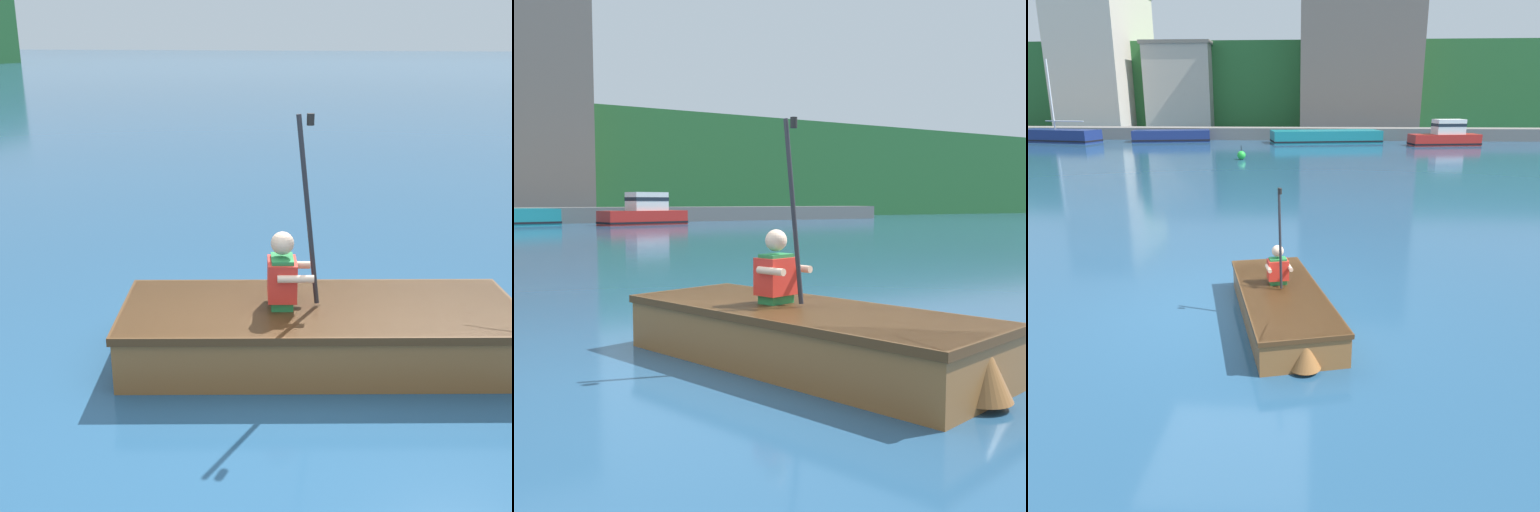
{
  "view_description": "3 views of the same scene",
  "coord_description": "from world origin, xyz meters",
  "views": [
    {
      "loc": [
        -3.57,
        -0.88,
        2.32
      ],
      "look_at": [
        0.83,
        0.24,
        0.79
      ],
      "focal_mm": 45.0,
      "sensor_mm": 36.0,
      "label": 1
    },
    {
      "loc": [
        -1.82,
        -4.18,
        1.22
      ],
      "look_at": [
        0.83,
        0.24,
        0.79
      ],
      "focal_mm": 45.0,
      "sensor_mm": 36.0,
      "label": 2
    },
    {
      "loc": [
        1.27,
        -6.69,
        2.96
      ],
      "look_at": [
        0.83,
        0.24,
        0.79
      ],
      "focal_mm": 35.0,
      "sensor_mm": 36.0,
      "label": 3
    }
  ],
  "objects": [
    {
      "name": "ground_plane",
      "position": [
        0.0,
        0.0,
        0.0
      ],
      "size": [
        300.0,
        300.0,
        0.0
      ],
      "primitive_type": "plane",
      "color": "navy"
    },
    {
      "name": "moored_boat_dock_west_inner",
      "position": [
        10.07,
        28.74,
        0.64
      ],
      "size": [
        4.93,
        2.43,
        1.73
      ],
      "color": "red",
      "rests_on": "ground"
    },
    {
      "name": "person_paddler",
      "position": [
        0.76,
        0.01,
        0.71
      ],
      "size": [
        0.41,
        0.41,
        1.41
      ],
      "color": "#267F3F",
      "rests_on": "rowboat_foreground"
    },
    {
      "name": "rowboat_foreground",
      "position": [
        0.84,
        -0.3,
        0.25
      ],
      "size": [
        1.83,
        3.17,
        0.44
      ],
      "color": "#935B2D",
      "rests_on": "ground"
    }
  ]
}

